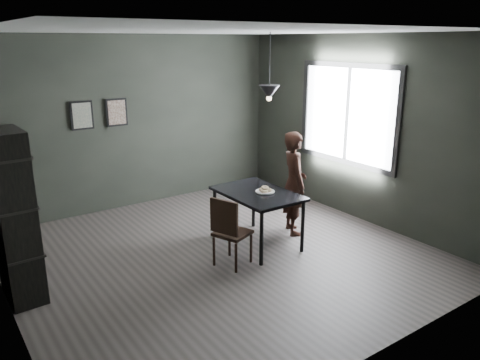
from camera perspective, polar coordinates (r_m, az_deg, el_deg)
ground at (r=6.22m, az=-2.41°, el=-9.06°), size 5.00×5.00×0.00m
back_wall at (r=7.93m, az=-12.41°, el=6.88°), size 5.00×0.10×2.80m
ceiling at (r=5.60m, az=-2.77°, el=17.70°), size 5.00×5.00×0.02m
window_assembly at (r=7.45m, az=12.94°, el=7.78°), size 0.04×1.96×1.56m
cafe_table at (r=6.28m, az=2.13°, el=-2.17°), size 0.80×1.20×0.75m
white_plate at (r=6.24m, az=3.07°, el=-1.47°), size 0.23×0.23×0.01m
donut_pile at (r=6.23m, az=3.07°, el=-1.18°), size 0.18×0.17×0.08m
woman at (r=6.70m, az=6.59°, el=-0.37°), size 0.55×0.64×1.49m
wood_chair at (r=5.71m, az=-1.38°, el=-5.88°), size 0.50×0.50×0.90m
shelf_unit at (r=5.42m, az=-25.84°, el=-4.17°), size 0.38×0.63×1.85m
pendant_lamp at (r=6.21m, az=3.58°, el=10.66°), size 0.28×0.28×0.86m
framed_print_left at (r=7.58m, az=-18.72°, el=7.47°), size 0.34×0.04×0.44m
framed_print_right at (r=7.75m, az=-14.80°, el=7.99°), size 0.34×0.04×0.44m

